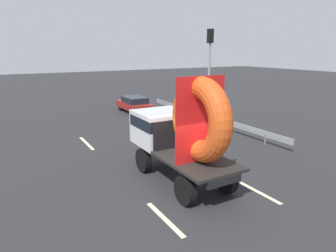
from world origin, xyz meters
The scene contains 9 objects.
ground_plane centered at (0.00, 0.00, 0.00)m, with size 120.00×120.00×0.00m, color #28282B.
flatbed_truck centered at (0.01, 0.71, 1.92)m, with size 2.02×5.04×4.04m.
distant_sedan centered at (3.71, 13.27, 0.67)m, with size 1.63×3.81×1.24m.
traffic_light centered at (6.98, 8.05, 3.99)m, with size 0.42×0.36×6.15m.
guardrail centered at (6.30, 7.40, 0.53)m, with size 0.10×13.89×0.71m.
lane_dash_left_near centered at (-1.83, -1.49, 0.00)m, with size 2.13×0.16×0.01m, color beige.
lane_dash_left_far centered at (-1.83, 7.03, 0.00)m, with size 2.50×0.16×0.01m, color beige.
lane_dash_right_near centered at (1.86, -1.57, 0.00)m, with size 2.09×0.16×0.01m, color beige.
lane_dash_right_far centered at (1.86, 6.23, 0.00)m, with size 2.66×0.16×0.01m, color beige.
Camera 1 is at (-5.70, -8.40, 4.85)m, focal length 32.20 mm.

